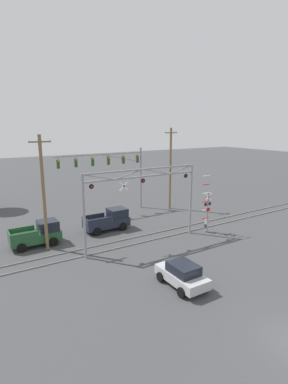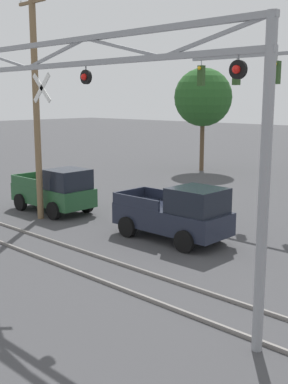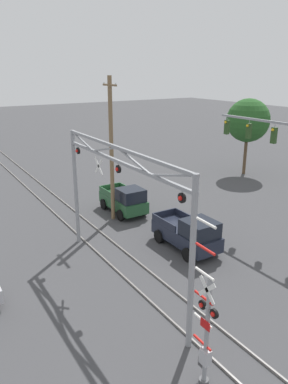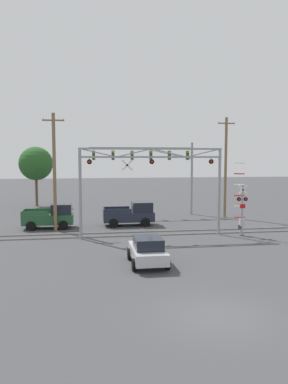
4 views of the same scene
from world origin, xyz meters
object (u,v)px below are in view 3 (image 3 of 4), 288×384
crossing_gantry (119,191)px  pickup_truck_following (125,200)px  pickup_truck_lead (189,233)px  crossing_signal_mast (206,330)px  utility_pole_left (111,149)px  background_tree_beyond_span (248,121)px

crossing_gantry → pickup_truck_following: 10.15m
crossing_gantry → pickup_truck_lead: size_ratio=2.43×
crossing_gantry → crossing_signal_mast: (7.13, -0.66, -2.74)m
pickup_truck_lead → pickup_truck_following: same height
pickup_truck_lead → utility_pole_left: utility_pole_left is taller
pickup_truck_following → crossing_signal_mast: bearing=-19.6°
pickup_truck_following → crossing_gantry: bearing=-30.5°
pickup_truck_following → utility_pole_left: 4.26m
crossing_gantry → pickup_truck_lead: 6.43m
crossing_signal_mast → background_tree_beyond_span: background_tree_beyond_span is taller
pickup_truck_following → utility_pole_left: bearing=-69.3°
crossing_signal_mast → pickup_truck_following: size_ratio=1.35×
utility_pole_left → background_tree_beyond_span: size_ratio=1.30×
crossing_gantry → pickup_truck_following: (-8.12, 4.79, -3.78)m
utility_pole_left → pickup_truck_lead: bearing=13.1°
background_tree_beyond_span → pickup_truck_lead: bearing=-56.1°
pickup_truck_lead → pickup_truck_following: (-7.15, -0.33, -0.00)m
crossing_gantry → pickup_truck_following: crossing_gantry is taller
crossing_gantry → utility_pole_left: bearing=155.0°
crossing_signal_mast → crossing_gantry: bearing=174.7°
background_tree_beyond_span → pickup_truck_following: bearing=-78.3°
crossing_gantry → background_tree_beyond_span: 23.58m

